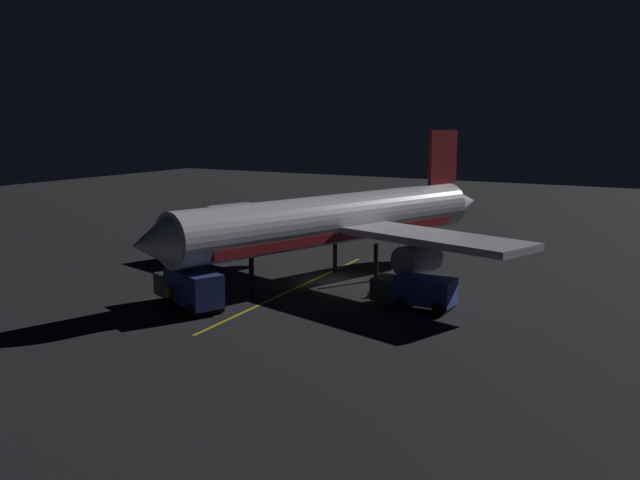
{
  "coord_description": "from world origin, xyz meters",
  "views": [
    {
      "loc": [
        -27.1,
        48.95,
        12.71
      ],
      "look_at": [
        0.0,
        2.0,
        3.5
      ],
      "focal_mm": 41.33,
      "sensor_mm": 36.0,
      "label": 1
    }
  ],
  "objects": [
    {
      "name": "ground_plane",
      "position": [
        0.0,
        0.0,
        -0.1
      ],
      "size": [
        180.0,
        180.0,
        0.2
      ],
      "primitive_type": "cube",
      "color": "black"
    },
    {
      "name": "apron_guide_stripe",
      "position": [
        1.13,
        4.0,
        0.0
      ],
      "size": [
        2.41,
        25.56,
        0.01
      ],
      "primitive_type": "cube",
      "rotation": [
        0.0,
        0.0,
        0.08
      ],
      "color": "gold",
      "rests_on": "ground_plane"
    },
    {
      "name": "airliner",
      "position": [
        -0.17,
        -0.55,
        4.62
      ],
      "size": [
        31.61,
        35.12,
        11.42
      ],
      "color": "silver",
      "rests_on": "ground_plane"
    },
    {
      "name": "baggage_truck",
      "position": [
        4.2,
        12.06,
        1.35
      ],
      "size": [
        6.77,
        4.47,
        2.64
      ],
      "color": "navy",
      "rests_on": "ground_plane"
    },
    {
      "name": "catering_truck",
      "position": [
        -8.94,
        4.66,
        1.15
      ],
      "size": [
        5.5,
        2.34,
        2.2
      ],
      "color": "navy",
      "rests_on": "ground_plane"
    },
    {
      "name": "ground_crew_worker",
      "position": [
        5.25,
        13.05,
        0.89
      ],
      "size": [
        0.4,
        0.4,
        1.74
      ],
      "color": "black",
      "rests_on": "ground_plane"
    },
    {
      "name": "traffic_cone_near_left",
      "position": [
        -4.84,
        3.51,
        0.25
      ],
      "size": [
        0.5,
        0.5,
        0.55
      ],
      "color": "#EA590F",
      "rests_on": "ground_plane"
    },
    {
      "name": "traffic_cone_near_right",
      "position": [
        -0.38,
        4.37,
        0.25
      ],
      "size": [
        0.5,
        0.5,
        0.55
      ],
      "color": "#EA590F",
      "rests_on": "ground_plane"
    },
    {
      "name": "traffic_cone_under_wing",
      "position": [
        -8.48,
        3.37,
        0.25
      ],
      "size": [
        0.5,
        0.5,
        0.55
      ],
      "color": "#EA590F",
      "rests_on": "ground_plane"
    }
  ]
}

